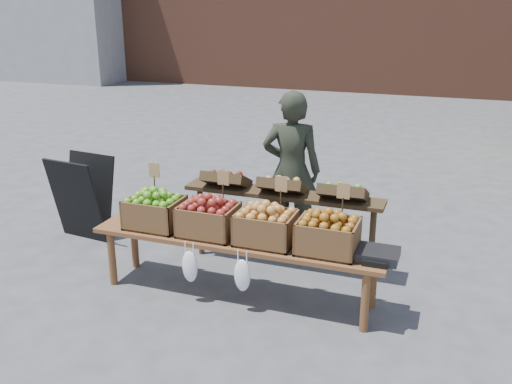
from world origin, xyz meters
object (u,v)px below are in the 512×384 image
at_px(vendor, 291,171).
at_px(crate_golden_apples, 155,213).
at_px(crate_green_apples, 328,236).
at_px(display_bench, 237,267).
at_px(crate_russet_pears, 208,220).
at_px(crate_red_apples, 266,228).
at_px(chalkboard_sign, 83,197).
at_px(weighing_scale, 378,255).
at_px(back_table, 282,219).

distance_m(vendor, crate_golden_apples, 1.59).
bearing_deg(crate_green_apples, crate_golden_apples, 180.00).
height_order(vendor, crate_golden_apples, vendor).
relative_size(vendor, crate_golden_apples, 3.45).
height_order(display_bench, crate_russet_pears, crate_russet_pears).
height_order(vendor, crate_green_apples, vendor).
distance_m(crate_russet_pears, crate_red_apples, 0.55).
xyz_separation_m(vendor, chalkboard_sign, (-2.27, -0.59, -0.38)).
distance_m(chalkboard_sign, display_bench, 2.25).
bearing_deg(crate_red_apples, chalkboard_sign, 164.55).
bearing_deg(vendor, weighing_scale, 122.79).
height_order(crate_golden_apples, crate_red_apples, same).
height_order(vendor, crate_red_apples, vendor).
relative_size(crate_red_apples, weighing_scale, 1.47).
height_order(back_table, weighing_scale, back_table).
xyz_separation_m(crate_golden_apples, crate_red_apples, (1.10, 0.00, 0.00)).
relative_size(vendor, crate_green_apples, 3.45).
xyz_separation_m(chalkboard_sign, crate_russet_pears, (1.87, -0.67, 0.23)).
height_order(vendor, crate_russet_pears, vendor).
xyz_separation_m(crate_golden_apples, crate_russet_pears, (0.55, 0.00, 0.00)).
height_order(display_bench, crate_red_apples, crate_red_apples).
bearing_deg(back_table, crate_golden_apples, -144.85).
height_order(chalkboard_sign, crate_russet_pears, chalkboard_sign).
bearing_deg(crate_red_apples, weighing_scale, 0.00).
xyz_separation_m(crate_russet_pears, crate_red_apples, (0.55, 0.00, 0.00)).
height_order(chalkboard_sign, crate_red_apples, chalkboard_sign).
bearing_deg(crate_red_apples, crate_green_apples, 0.00).
bearing_deg(crate_golden_apples, chalkboard_sign, 153.11).
height_order(chalkboard_sign, weighing_scale, chalkboard_sign).
xyz_separation_m(back_table, crate_golden_apples, (-1.02, -0.72, 0.19)).
relative_size(chalkboard_sign, weighing_scale, 2.85).
bearing_deg(display_bench, weighing_scale, 0.00).
xyz_separation_m(chalkboard_sign, display_bench, (2.14, -0.67, -0.20)).
xyz_separation_m(back_table, crate_russet_pears, (-0.47, -0.72, 0.19)).
xyz_separation_m(vendor, weighing_scale, (1.13, -1.26, -0.25)).
bearing_deg(back_table, chalkboard_sign, -178.74).
bearing_deg(display_bench, crate_red_apples, 0.00).
xyz_separation_m(crate_green_apples, weighing_scale, (0.43, 0.00, -0.10)).
relative_size(display_bench, weighing_scale, 7.94).
distance_m(chalkboard_sign, back_table, 2.34).
distance_m(vendor, crate_green_apples, 1.45).
bearing_deg(crate_russet_pears, chalkboard_sign, 160.31).
distance_m(vendor, back_table, 0.65).
bearing_deg(crate_russet_pears, vendor, 72.43).
relative_size(crate_golden_apples, crate_red_apples, 1.00).
xyz_separation_m(vendor, crate_green_apples, (0.70, -1.26, -0.15)).
distance_m(back_table, crate_green_apples, 0.97).
bearing_deg(chalkboard_sign, crate_golden_apples, -20.24).
relative_size(crate_green_apples, weighing_scale, 1.47).
xyz_separation_m(back_table, display_bench, (-0.20, -0.72, -0.24)).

